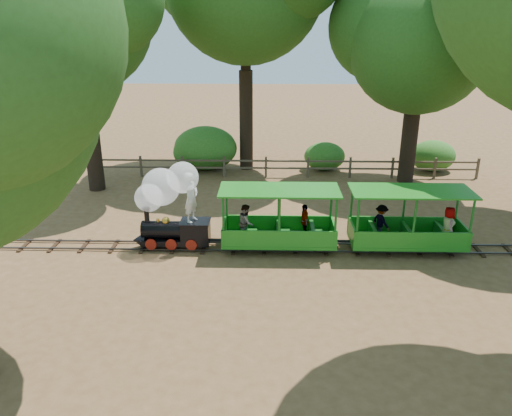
{
  "coord_description": "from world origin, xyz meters",
  "views": [
    {
      "loc": [
        -0.89,
        -14.91,
        7.09
      ],
      "look_at": [
        -1.28,
        0.5,
        1.25
      ],
      "focal_mm": 35.0,
      "sensor_mm": 36.0,
      "label": 1
    }
  ],
  "objects_px": {
    "locomotive": "(169,200)",
    "carriage_rear": "(409,228)",
    "carriage_front": "(276,226)",
    "fence": "(287,166)"
  },
  "relations": [
    {
      "from": "locomotive",
      "to": "carriage_rear",
      "type": "xyz_separation_m",
      "value": [
        7.74,
        -0.08,
        -0.86
      ]
    },
    {
      "from": "fence",
      "to": "carriage_front",
      "type": "bearing_deg",
      "value": -94.4
    },
    {
      "from": "locomotive",
      "to": "carriage_rear",
      "type": "distance_m",
      "value": 7.79
    },
    {
      "from": "carriage_front",
      "to": "carriage_rear",
      "type": "height_order",
      "value": "same"
    },
    {
      "from": "carriage_rear",
      "to": "fence",
      "type": "xyz_separation_m",
      "value": [
        -3.66,
        8.01,
        -0.23
      ]
    },
    {
      "from": "carriage_front",
      "to": "carriage_rear",
      "type": "xyz_separation_m",
      "value": [
        4.27,
        0.0,
        0.0
      ]
    },
    {
      "from": "locomotive",
      "to": "carriage_front",
      "type": "xyz_separation_m",
      "value": [
        3.47,
        -0.08,
        -0.86
      ]
    },
    {
      "from": "carriage_front",
      "to": "carriage_rear",
      "type": "relative_size",
      "value": 1.0
    },
    {
      "from": "locomotive",
      "to": "carriage_front",
      "type": "distance_m",
      "value": 3.58
    },
    {
      "from": "carriage_rear",
      "to": "fence",
      "type": "relative_size",
      "value": 0.21
    }
  ]
}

